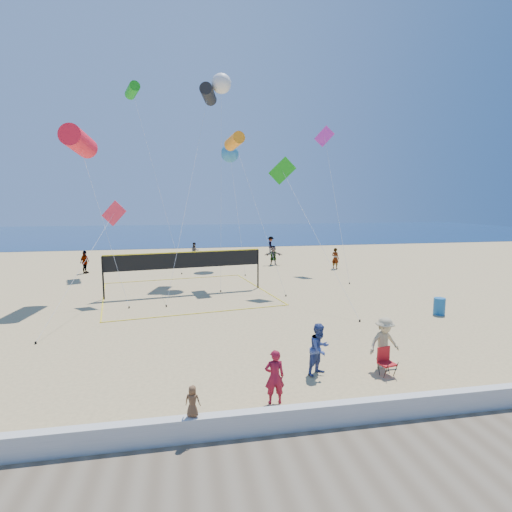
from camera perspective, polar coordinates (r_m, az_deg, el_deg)
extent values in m
plane|color=tan|center=(13.55, 2.35, -16.95)|extent=(120.00, 120.00, 0.00)
cube|color=navy|center=(74.25, -8.54, 3.34)|extent=(140.00, 50.00, 0.03)
cube|color=silver|center=(10.83, 6.23, -21.97)|extent=(32.00, 0.30, 0.60)
cube|color=brown|center=(9.41, 10.26, -29.27)|extent=(32.00, 3.60, 0.03)
imported|color=maroon|center=(11.72, 2.67, -16.85)|extent=(0.58, 0.38, 1.57)
imported|color=brown|center=(10.16, -9.06, -19.80)|extent=(0.43, 0.34, 0.76)
imported|color=#344582|center=(13.62, 9.06, -12.98)|extent=(1.05, 0.99, 1.72)
imported|color=tan|center=(14.60, 17.85, -11.73)|extent=(1.23, 0.82, 1.77)
imported|color=gray|center=(34.41, -23.27, -0.80)|extent=(0.80, 1.16, 1.82)
imported|color=gray|center=(35.83, 2.49, 0.09)|extent=(1.67, 0.70, 1.75)
imported|color=gray|center=(34.46, 11.26, -0.33)|extent=(0.74, 0.77, 1.78)
imported|color=gray|center=(39.84, -8.75, 0.73)|extent=(0.89, 0.74, 1.66)
imported|color=gray|center=(43.61, 2.13, 1.57)|extent=(1.08, 1.39, 1.89)
cube|color=#B11419|center=(14.18, 18.22, -14.43)|extent=(0.57, 0.53, 0.05)
cube|color=#B11419|center=(14.22, 17.75, -13.18)|extent=(0.49, 0.14, 0.49)
cylinder|color=black|center=(14.00, 18.03, -15.50)|extent=(0.07, 0.25, 0.64)
cylinder|color=black|center=(14.25, 17.09, -15.03)|extent=(0.07, 0.25, 0.64)
cylinder|color=black|center=(14.24, 19.30, -15.15)|extent=(0.07, 0.25, 0.64)
cylinder|color=black|center=(14.49, 18.34, -14.70)|extent=(0.07, 0.25, 0.64)
cylinder|color=#175A98|center=(22.31, 24.72, -6.54)|extent=(0.71, 0.71, 0.85)
cylinder|color=black|center=(24.78, -21.02, -2.95)|extent=(0.10, 0.10, 2.55)
cylinder|color=black|center=(26.27, 0.28, -1.84)|extent=(0.10, 0.10, 2.55)
cube|color=black|center=(24.96, -10.09, -0.62)|extent=(9.44, 1.47, 0.96)
cube|color=yellow|center=(24.89, -10.12, 0.54)|extent=(9.44, 1.48, 0.06)
cube|color=yellow|center=(20.78, -7.78, -8.08)|extent=(9.65, 1.53, 0.02)
cube|color=yellow|center=(29.96, -11.50, -3.26)|extent=(9.65, 1.53, 0.02)
cylinder|color=#F9162A|center=(25.83, -23.99, 14.71)|extent=(1.56, 3.08, 1.62)
cylinder|color=silver|center=(23.74, -21.00, 4.60)|extent=(2.81, 3.32, 9.03)
cylinder|color=black|center=(22.58, -17.68, -7.00)|extent=(0.08, 0.08, 0.10)
cylinder|color=black|center=(32.13, -6.84, 21.97)|extent=(1.46, 2.42, 1.24)
cylinder|color=silver|center=(26.37, -9.33, 10.17)|extent=(3.16, 9.47, 13.53)
cylinder|color=black|center=(22.34, -12.69, -6.97)|extent=(0.08, 0.08, 0.10)
cylinder|color=orange|center=(28.48, -3.10, 16.06)|extent=(1.25, 2.17, 1.12)
cylinder|color=silver|center=(25.83, 0.36, 6.11)|extent=(2.38, 5.21, 9.73)
cylinder|color=black|center=(24.21, 4.29, -5.65)|extent=(0.08, 0.08, 0.10)
cube|color=#F32B46|center=(24.16, -19.63, 5.75)|extent=(1.44, 0.46, 1.49)
cylinder|color=silver|center=(21.09, -23.66, -1.44)|extent=(2.15, 7.14, 4.96)
cylinder|color=black|center=(18.60, -28.96, -10.80)|extent=(0.08, 0.08, 0.10)
cube|color=#189C17|center=(25.73, 3.78, 12.07)|extent=(1.75, 0.35, 1.75)
cylinder|color=silver|center=(22.30, 8.52, 2.96)|extent=(1.89, 7.74, 7.56)
cylinder|color=black|center=(19.82, 14.61, -8.94)|extent=(0.08, 0.08, 0.10)
cube|color=#BD2AB2|center=(34.97, 9.74, 16.50)|extent=(1.46, 0.95, 1.71)
cylinder|color=silver|center=(31.20, 11.33, 7.40)|extent=(0.51, 7.01, 10.99)
cylinder|color=black|center=(28.45, 13.22, -3.81)|extent=(0.08, 0.08, 0.10)
sphere|color=silver|center=(31.85, -4.98, 23.35)|extent=(1.64, 1.64, 1.43)
cylinder|color=silver|center=(27.78, -5.02, 10.79)|extent=(0.81, 5.85, 14.18)
cylinder|color=black|center=(25.42, -5.06, -5.01)|extent=(0.08, 0.08, 0.10)
sphere|color=teal|center=(35.92, -3.75, 14.43)|extent=(1.95, 1.95, 1.57)
cylinder|color=silver|center=(32.93, -2.72, 6.52)|extent=(0.43, 5.61, 9.79)
cylinder|color=black|center=(30.71, -1.55, -2.76)|extent=(0.08, 0.08, 0.10)
cylinder|color=#189C17|center=(36.79, -17.25, 21.67)|extent=(1.47, 2.22, 1.12)
cylinder|color=silver|center=(33.56, -14.01, 10.48)|extent=(3.62, 4.04, 14.66)
cylinder|color=black|center=(31.95, -10.55, -2.47)|extent=(0.08, 0.08, 0.10)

